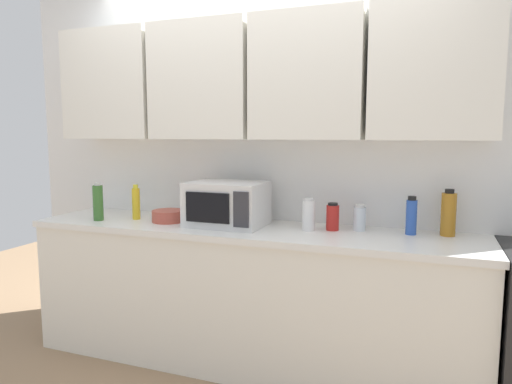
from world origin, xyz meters
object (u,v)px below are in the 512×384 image
Objects in this scene: bottle_green_oil at (98,202)px; bowl_ceramic_small at (169,216)px; bottle_yellow_mustard at (136,203)px; microwave at (227,204)px; bottle_blue_cleaner at (411,216)px; bottle_white_jar at (309,215)px; bottle_clear_tall at (360,218)px; bottle_amber_vinegar at (448,214)px; bottle_red_sauce at (333,217)px.

bottle_green_oil reaches higher than bowl_ceramic_small.
bottle_yellow_mustard is 0.25m from bottle_green_oil.
bottle_yellow_mustard is 0.93× the size of bottle_green_oil.
microwave is 2.00× the size of bottle_yellow_mustard.
bottle_yellow_mustard is 1.80m from bottle_blue_cleaner.
bottle_white_jar is 0.95m from bowl_ceramic_small.
bottle_yellow_mustard is at bearing -174.01° from bottle_clear_tall.
bottle_amber_vinegar is 1.35× the size of bottle_white_jar.
bottle_blue_cleaner is at bearing 9.61° from bottle_white_jar.
microwave is at bearing -176.71° from bottle_white_jar.
bowl_ceramic_small is at bearing -174.26° from bottle_red_sauce.
microwave reaches higher than bottle_blue_cleaner.
microwave is 2.13× the size of bottle_blue_cleaner.
bowl_ceramic_small is (-1.08, -0.11, -0.04)m from bottle_red_sauce.
bottle_amber_vinegar is at bearing 6.24° from bowl_ceramic_small.
bottle_red_sauce is 1.57m from bottle_green_oil.
bottle_amber_vinegar is 0.21m from bottle_blue_cleaner.
bottle_amber_vinegar reaches higher than bowl_ceramic_small.
bottle_clear_tall is 1.73m from bottle_green_oil.
bottle_clear_tall is 0.96× the size of bottle_red_sauce.
bottle_green_oil is 0.49m from bowl_ceramic_small.
bottle_amber_vinegar is at bearing 11.28° from bottle_blue_cleaner.
bottle_yellow_mustard is 1.42× the size of bottle_red_sauce.
bottle_green_oil reaches higher than bottle_clear_tall.
bottle_amber_vinegar is (1.99, 0.19, 0.02)m from bottle_yellow_mustard.
bottle_green_oil reaches higher than bottle_yellow_mustard.
bottle_green_oil is 1.17× the size of bowl_ceramic_small.
bottle_clear_tall is (1.49, 0.16, -0.03)m from bottle_yellow_mustard.
bottle_amber_vinegar is at bearing 10.03° from bottle_white_jar.
bottle_green_oil reaches higher than bottle_red_sauce.
bottle_amber_vinegar reaches higher than bottle_blue_cleaner.
microwave is 2.96× the size of bottle_clear_tall.
bottle_white_jar is at bearing 7.12° from bottle_green_oil.
bottle_white_jar is at bearing -169.97° from bottle_amber_vinegar.
microwave reaches higher than bowl_ceramic_small.
microwave is 0.90m from bottle_green_oil.
bottle_red_sauce is at bearing 7.64° from microwave.
bottle_green_oil is at bearing -172.15° from bottle_blue_cleaner.
bowl_ceramic_small is at bearing -177.28° from microwave.
bottle_red_sauce is at bearing 8.63° from bottle_green_oil.
bottle_clear_tall is 0.31m from bottle_white_jar.
bottle_amber_vinegar is at bearing 7.35° from microwave.
bottle_amber_vinegar is 2.23m from bottle_green_oil.
bottle_white_jar is (-0.59, -0.10, -0.01)m from bottle_blue_cleaner.
microwave is 0.53m from bottle_white_jar.
bottle_clear_tall is 0.72× the size of bottle_blue_cleaner.
bottle_green_oil is (-1.71, -0.28, 0.05)m from bottle_clear_tall.
microwave is 2.18× the size of bowl_ceramic_small.
bottle_red_sauce is 1.09m from bowl_ceramic_small.
bottle_yellow_mustard is 1.34m from bottle_red_sauce.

